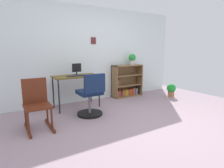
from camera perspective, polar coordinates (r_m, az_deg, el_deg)
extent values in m
plane|color=gray|center=(3.43, 10.96, -12.45)|extent=(6.24, 6.24, 0.00)
cube|color=silver|center=(4.95, -5.82, 9.01)|extent=(5.20, 0.10, 2.40)
cube|color=#582326|center=(4.89, -5.73, 13.15)|extent=(0.13, 0.02, 0.17)
cube|color=brown|center=(4.30, -11.04, 2.40)|extent=(1.03, 0.54, 0.03)
cylinder|color=black|center=(4.01, -16.00, -3.86)|extent=(0.03, 0.03, 0.72)
cylinder|color=black|center=(4.35, -3.95, -2.36)|extent=(0.03, 0.03, 0.72)
cylinder|color=black|center=(4.44, -17.63, -2.56)|extent=(0.03, 0.03, 0.72)
cylinder|color=black|center=(4.75, -6.55, -1.29)|extent=(0.03, 0.03, 0.72)
cylinder|color=#262628|center=(4.35, -10.80, 2.78)|extent=(0.19, 0.19, 0.01)
cylinder|color=#262628|center=(4.34, -10.82, 3.28)|extent=(0.03, 0.03, 0.06)
cube|color=black|center=(4.32, -10.83, 4.96)|extent=(0.21, 0.02, 0.19)
cube|color=#242434|center=(4.17, -10.86, 2.50)|extent=(0.44, 0.11, 0.02)
cylinder|color=black|center=(3.91, -6.83, -9.04)|extent=(0.52, 0.52, 0.05)
cylinder|color=slate|center=(3.84, -6.90, -5.93)|extent=(0.05, 0.05, 0.39)
cube|color=#142546|center=(3.78, -6.98, -2.51)|extent=(0.44, 0.44, 0.08)
cube|color=#142546|center=(3.52, -5.34, 0.17)|extent=(0.42, 0.07, 0.36)
cube|color=#592413|center=(3.44, -24.50, -12.80)|extent=(0.04, 0.64, 0.04)
cube|color=#592413|center=(3.49, -18.53, -12.02)|extent=(0.04, 0.64, 0.04)
cylinder|color=#592413|center=(3.22, -24.38, -10.73)|extent=(0.03, 0.03, 0.34)
cylinder|color=#592413|center=(3.28, -18.06, -9.93)|extent=(0.03, 0.03, 0.34)
cylinder|color=#592413|center=(3.52, -25.09, -8.99)|extent=(0.03, 0.03, 0.34)
cylinder|color=#592413|center=(3.58, -19.31, -8.29)|extent=(0.03, 0.03, 0.34)
cube|color=#592413|center=(3.34, -21.93, -6.42)|extent=(0.42, 0.40, 0.04)
cube|color=#592413|center=(3.46, -22.72, -1.89)|extent=(0.40, 0.04, 0.43)
cube|color=brown|center=(5.08, 0.76, 0.59)|extent=(0.02, 0.30, 0.90)
cube|color=brown|center=(5.60, 8.33, 1.40)|extent=(0.02, 0.30, 0.90)
cube|color=brown|center=(5.27, 4.80, 5.71)|extent=(0.90, 0.30, 0.02)
cube|color=brown|center=(5.42, 4.65, -3.56)|extent=(0.90, 0.30, 0.02)
cube|color=brown|center=(5.44, 3.86, 1.22)|extent=(0.90, 0.02, 0.90)
cube|color=brown|center=(5.35, 4.70, -0.32)|extent=(0.85, 0.28, 0.02)
cube|color=brown|center=(5.30, 4.75, 2.74)|extent=(0.85, 0.28, 0.02)
cube|color=#1E478C|center=(5.17, 1.24, -3.01)|extent=(0.05, 0.11, 0.19)
cube|color=#99591E|center=(5.20, 1.75, -3.09)|extent=(0.05, 0.10, 0.16)
cube|color=#B22D28|center=(5.23, 2.23, -2.87)|extent=(0.05, 0.09, 0.19)
cube|color=#593372|center=(5.26, 2.71, -3.02)|extent=(0.04, 0.09, 0.15)
cube|color=#99591E|center=(5.28, 3.16, -2.67)|extent=(0.04, 0.13, 0.20)
cube|color=#99591E|center=(5.32, 3.67, -2.80)|extent=(0.06, 0.13, 0.16)
cube|color=#B79323|center=(5.35, 4.24, -2.62)|extent=(0.05, 0.12, 0.18)
cube|color=#99591E|center=(5.39, 4.71, -2.65)|extent=(0.05, 0.11, 0.16)
cube|color=#B22D28|center=(5.42, 5.16, -2.48)|extent=(0.05, 0.10, 0.18)
cube|color=#99591E|center=(5.45, 5.60, -2.45)|extent=(0.04, 0.09, 0.17)
cube|color=#B22D28|center=(5.48, 6.10, -2.35)|extent=(0.07, 0.09, 0.17)
cube|color=#B79323|center=(5.52, 6.58, -2.21)|extent=(0.03, 0.10, 0.19)
cube|color=#593372|center=(5.55, 7.01, -2.29)|extent=(0.06, 0.09, 0.16)
cube|color=beige|center=(5.58, 7.42, -2.13)|extent=(0.03, 0.10, 0.18)
cube|color=black|center=(5.61, 7.83, -1.89)|extent=(0.05, 0.13, 0.21)
cube|color=#237238|center=(5.11, 1.34, 0.35)|extent=(0.07, 0.12, 0.18)
cube|color=#B22D28|center=(5.14, 1.87, 0.48)|extent=(0.03, 0.12, 0.19)
cylinder|color=#B7B2A8|center=(5.34, 6.21, 6.55)|extent=(0.14, 0.14, 0.13)
sphere|color=green|center=(5.33, 6.24, 8.10)|extent=(0.20, 0.20, 0.20)
cylinder|color=#9E6642|center=(5.55, 17.69, -3.01)|extent=(0.18, 0.18, 0.15)
sphere|color=green|center=(5.51, 17.80, -1.23)|extent=(0.25, 0.25, 0.25)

